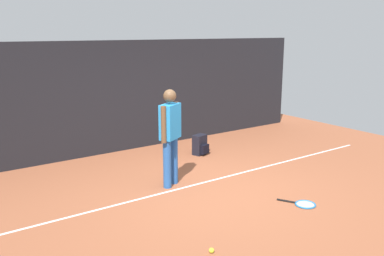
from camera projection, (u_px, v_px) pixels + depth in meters
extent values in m
plane|color=#9E5638|center=(205.00, 189.00, 7.15)|extent=(12.00, 12.00, 0.00)
cube|color=black|center=(125.00, 96.00, 9.26)|extent=(10.00, 0.10, 2.46)
cube|color=white|center=(197.00, 184.00, 7.36)|extent=(9.00, 0.05, 0.00)
cylinder|color=#2659A5|center=(174.00, 160.00, 7.33)|extent=(0.14, 0.14, 0.85)
cylinder|color=#2659A5|center=(167.00, 164.00, 7.12)|extent=(0.14, 0.14, 0.85)
cube|color=#268CD8|center=(170.00, 121.00, 7.06)|extent=(0.46, 0.39, 0.60)
sphere|color=brown|center=(170.00, 96.00, 6.96)|extent=(0.22, 0.22, 0.22)
cylinder|color=brown|center=(176.00, 120.00, 7.25)|extent=(0.09, 0.09, 0.62)
cylinder|color=brown|center=(164.00, 125.00, 6.87)|extent=(0.09, 0.09, 0.62)
cylinder|color=black|center=(286.00, 201.00, 6.61)|extent=(0.17, 0.28, 0.03)
torus|color=#1E72BF|center=(305.00, 204.00, 6.48)|extent=(0.44, 0.44, 0.02)
cylinder|color=#B2B2B2|center=(305.00, 204.00, 6.48)|extent=(0.37, 0.37, 0.00)
cube|color=black|center=(200.00, 145.00, 9.09)|extent=(0.35, 0.28, 0.44)
cube|color=black|center=(205.00, 149.00, 9.03)|extent=(0.23, 0.14, 0.20)
sphere|color=#CCE033|center=(212.00, 250.00, 5.09)|extent=(0.07, 0.07, 0.07)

